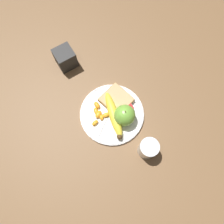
{
  "coord_description": "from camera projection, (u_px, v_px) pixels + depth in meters",
  "views": [
    {
      "loc": [
        -0.23,
        0.14,
        0.84
      ],
      "look_at": [
        0.0,
        0.0,
        0.03
      ],
      "focal_mm": 35.0,
      "sensor_mm": 36.0,
      "label": 1
    }
  ],
  "objects": [
    {
      "name": "ground_plane",
      "position": [
        112.0,
        114.0,
        0.88
      ],
      "size": [
        3.0,
        3.0,
        0.0
      ],
      "primitive_type": "plane",
      "color": "brown"
    },
    {
      "name": "plate",
      "position": [
        112.0,
        114.0,
        0.87
      ],
      "size": [
        0.25,
        0.25,
        0.01
      ],
      "color": "white",
      "rests_on": "ground_plane"
    },
    {
      "name": "juice_glass",
      "position": [
        148.0,
        149.0,
        0.79
      ],
      "size": [
        0.07,
        0.07,
        0.09
      ],
      "color": "silver",
      "rests_on": "ground_plane"
    },
    {
      "name": "apple",
      "position": [
        125.0,
        115.0,
        0.82
      ],
      "size": [
        0.08,
        0.08,
        0.09
      ],
      "color": "#72B23D",
      "rests_on": "plate"
    },
    {
      "name": "banana",
      "position": [
        113.0,
        116.0,
        0.84
      ],
      "size": [
        0.19,
        0.09,
        0.04
      ],
      "color": "yellow",
      "rests_on": "plate"
    },
    {
      "name": "bread_slice",
      "position": [
        116.0,
        100.0,
        0.87
      ],
      "size": [
        0.13,
        0.13,
        0.02
      ],
      "color": "olive",
      "rests_on": "plate"
    },
    {
      "name": "fork",
      "position": [
        108.0,
        114.0,
        0.86
      ],
      "size": [
        0.11,
        0.15,
        0.0
      ],
      "rotation": [
        0.0,
        0.0,
        11.6
      ],
      "color": "silver",
      "rests_on": "plate"
    },
    {
      "name": "jam_packet",
      "position": [
        127.0,
        107.0,
        0.86
      ],
      "size": [
        0.04,
        0.04,
        0.02
      ],
      "color": "silver",
      "rests_on": "plate"
    },
    {
      "name": "orange_segment_0",
      "position": [
        106.0,
        115.0,
        0.85
      ],
      "size": [
        0.02,
        0.03,
        0.02
      ],
      "color": "orange",
      "rests_on": "plate"
    },
    {
      "name": "orange_segment_1",
      "position": [
        95.0,
        123.0,
        0.84
      ],
      "size": [
        0.02,
        0.03,
        0.02
      ],
      "color": "orange",
      "rests_on": "plate"
    },
    {
      "name": "orange_segment_2",
      "position": [
        97.0,
        105.0,
        0.87
      ],
      "size": [
        0.03,
        0.02,
        0.02
      ],
      "color": "orange",
      "rests_on": "plate"
    },
    {
      "name": "orange_segment_3",
      "position": [
        101.0,
        117.0,
        0.85
      ],
      "size": [
        0.03,
        0.02,
        0.01
      ],
      "color": "orange",
      "rests_on": "plate"
    },
    {
      "name": "orange_segment_4",
      "position": [
        98.0,
        114.0,
        0.85
      ],
      "size": [
        0.03,
        0.04,
        0.02
      ],
      "color": "orange",
      "rests_on": "plate"
    },
    {
      "name": "orange_segment_5",
      "position": [
        96.0,
        111.0,
        0.86
      ],
      "size": [
        0.03,
        0.03,
        0.02
      ],
      "color": "orange",
      "rests_on": "plate"
    },
    {
      "name": "condiment_caddy",
      "position": [
        65.0,
        58.0,
        0.91
      ],
      "size": [
        0.08,
        0.08,
        0.09
      ],
      "color": "#2D2D2D",
      "rests_on": "ground_plane"
    }
  ]
}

